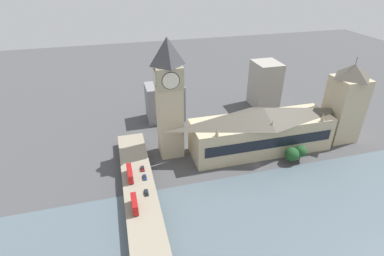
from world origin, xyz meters
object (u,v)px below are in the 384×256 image
at_px(clock_tower, 169,96).
at_px(victoria_tower, 345,103).
at_px(double_decker_bus_lead, 134,204).
at_px(car_southbound_mid, 145,177).
at_px(double_decker_bus_rear, 130,173).
at_px(car_northbound_tail, 143,168).
at_px(parliament_hall, 261,130).
at_px(car_southbound_lead, 146,192).
at_px(road_bridge, 148,238).

distance_m(clock_tower, victoria_tower, 106.48).
bearing_deg(double_decker_bus_lead, car_southbound_mid, -18.86).
xyz_separation_m(double_decker_bus_rear, car_northbound_tail, (4.81, -6.60, -1.91)).
bearing_deg(double_decker_bus_lead, parliament_hall, -64.75).
bearing_deg(clock_tower, car_southbound_lead, 153.36).
bearing_deg(victoria_tower, double_decker_bus_lead, 105.51).
distance_m(victoria_tower, double_decker_bus_rear, 132.37).
distance_m(double_decker_bus_lead, car_southbound_lead, 10.32).
xyz_separation_m(road_bridge, car_northbound_tail, (42.76, -3.20, 1.78)).
bearing_deg(parliament_hall, double_decker_bus_rear, 100.62).
bearing_deg(double_decker_bus_rear, car_southbound_lead, -155.72).
bearing_deg(double_decker_bus_lead, car_southbound_lead, -36.26).
bearing_deg(double_decker_bus_lead, victoria_tower, -74.49).
xyz_separation_m(victoria_tower, road_bridge, (-52.42, 127.26, -19.19)).
bearing_deg(clock_tower, double_decker_bus_rear, 134.27).
height_order(parliament_hall, double_decker_bus_rear, parliament_hall).
relative_size(victoria_tower, double_decker_bus_lead, 5.13).
bearing_deg(car_northbound_tail, car_southbound_lead, 178.58).
bearing_deg(double_decker_bus_lead, clock_tower, -28.47).
height_order(car_northbound_tail, car_southbound_mid, car_northbound_tail).
bearing_deg(victoria_tower, double_decker_bus_rear, 96.32).
relative_size(clock_tower, car_southbound_mid, 16.53).
height_order(clock_tower, car_northbound_tail, clock_tower).
bearing_deg(parliament_hall, double_decker_bus_lead, 115.25).
bearing_deg(double_decker_bus_rear, car_northbound_tail, -53.90).
distance_m(clock_tower, double_decker_bus_lead, 59.67).
height_order(clock_tower, car_southbound_mid, clock_tower).
bearing_deg(road_bridge, car_southbound_lead, -6.42).
height_order(double_decker_bus_lead, car_southbound_mid, double_decker_bus_lead).
xyz_separation_m(car_northbound_tail, car_southbound_lead, (-18.43, 0.46, -0.10)).
distance_m(parliament_hall, clock_tower, 57.14).
bearing_deg(victoria_tower, parliament_hall, 90.06).
height_order(parliament_hall, double_decker_bus_lead, parliament_hall).
bearing_deg(double_decker_bus_lead, road_bridge, -168.70).
height_order(car_southbound_lead, car_southbound_mid, car_southbound_mid).
height_order(parliament_hall, car_southbound_lead, parliament_hall).
xyz_separation_m(victoria_tower, car_northbound_tail, (-9.66, 124.06, -17.42)).
relative_size(road_bridge, double_decker_bus_rear, 13.64).
bearing_deg(car_northbound_tail, clock_tower, -43.30).
bearing_deg(car_northbound_tail, double_decker_bus_lead, 166.39).
bearing_deg(car_southbound_mid, car_southbound_lead, 176.73).
height_order(double_decker_bus_rear, car_southbound_mid, double_decker_bus_rear).
bearing_deg(parliament_hall, victoria_tower, -89.94).
relative_size(victoria_tower, double_decker_bus_rear, 4.45).
bearing_deg(car_northbound_tail, car_southbound_mid, -178.54).
height_order(car_northbound_tail, car_southbound_lead, car_northbound_tail).
distance_m(parliament_hall, car_southbound_mid, 72.40).
distance_m(double_decker_bus_lead, car_northbound_tail, 27.41).
distance_m(car_northbound_tail, car_southbound_lead, 18.43).
relative_size(victoria_tower, car_southbound_lead, 12.25).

